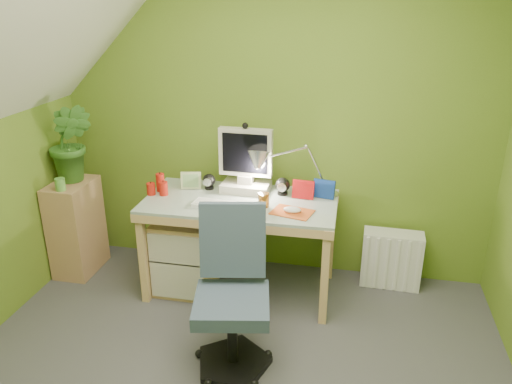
% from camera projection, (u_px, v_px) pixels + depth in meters
% --- Properties ---
extents(wall_back, '(3.20, 0.01, 2.40)m').
position_uv_depth(wall_back, '(273.00, 117.00, 3.61)').
color(wall_back, olive).
rests_on(wall_back, floor).
extents(desk, '(1.33, 0.67, 0.71)m').
position_uv_depth(desk, '(241.00, 246.00, 3.57)').
color(desk, tan).
rests_on(desk, floor).
extents(monitor, '(0.42, 0.25, 0.57)m').
position_uv_depth(monitor, '(246.00, 153.00, 3.50)').
color(monitor, beige).
rests_on(monitor, desk).
extents(speaker_left, '(0.10, 0.10, 0.11)m').
position_uv_depth(speaker_left, '(209.00, 182.00, 3.61)').
color(speaker_left, black).
rests_on(speaker_left, desk).
extents(speaker_right, '(0.12, 0.12, 0.13)m').
position_uv_depth(speaker_right, '(283.00, 186.00, 3.51)').
color(speaker_right, black).
rests_on(speaker_right, desk).
extents(keyboard, '(0.43, 0.18, 0.02)m').
position_uv_depth(keyboard, '(224.00, 205.00, 3.32)').
color(keyboard, white).
rests_on(keyboard, desk).
extents(mousepad, '(0.29, 0.24, 0.01)m').
position_uv_depth(mousepad, '(292.00, 212.00, 3.24)').
color(mousepad, '#C0501E').
rests_on(mousepad, desk).
extents(mouse, '(0.13, 0.10, 0.04)m').
position_uv_depth(mouse, '(292.00, 210.00, 3.23)').
color(mouse, white).
rests_on(mouse, mousepad).
extents(amber_tumbler, '(0.08, 0.08, 0.10)m').
position_uv_depth(amber_tumbler, '(264.00, 200.00, 3.31)').
color(amber_tumbler, brown).
rests_on(amber_tumbler, desk).
extents(candle_cluster, '(0.17, 0.15, 0.13)m').
position_uv_depth(candle_cluster, '(158.00, 184.00, 3.54)').
color(candle_cluster, red).
rests_on(candle_cluster, desk).
extents(photo_frame_red, '(0.15, 0.04, 0.13)m').
position_uv_depth(photo_frame_red, '(303.00, 190.00, 3.44)').
color(photo_frame_red, '#B61316').
rests_on(photo_frame_red, desk).
extents(photo_frame_blue, '(0.15, 0.05, 0.13)m').
position_uv_depth(photo_frame_blue, '(324.00, 189.00, 3.45)').
color(photo_frame_blue, navy).
rests_on(photo_frame_blue, desk).
extents(photo_frame_green, '(0.15, 0.05, 0.13)m').
position_uv_depth(photo_frame_green, '(191.00, 180.00, 3.62)').
color(photo_frame_green, '#A4B47C').
rests_on(photo_frame_green, desk).
extents(desk_lamp, '(0.54, 0.32, 0.55)m').
position_uv_depth(desk_lamp, '(310.00, 158.00, 3.42)').
color(desk_lamp, '#B5B4B8').
rests_on(desk_lamp, desk).
extents(side_ledge, '(0.27, 0.42, 0.73)m').
position_uv_depth(side_ledge, '(77.00, 227.00, 3.83)').
color(side_ledge, tan).
rests_on(side_ledge, floor).
extents(potted_plant, '(0.36, 0.31, 0.59)m').
position_uv_depth(potted_plant, '(71.00, 143.00, 3.63)').
color(potted_plant, '#356A23').
rests_on(potted_plant, side_ledge).
extents(green_cup, '(0.09, 0.09, 0.09)m').
position_uv_depth(green_cup, '(60.00, 184.00, 3.54)').
color(green_cup, '#63A745').
rests_on(green_cup, side_ledge).
extents(task_chair, '(0.55, 0.55, 0.85)m').
position_uv_depth(task_chair, '(232.00, 304.00, 2.77)').
color(task_chair, '#394A5E').
rests_on(task_chair, floor).
extents(radiator, '(0.43, 0.18, 0.43)m').
position_uv_depth(radiator, '(391.00, 259.00, 3.67)').
color(radiator, silver).
rests_on(radiator, floor).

